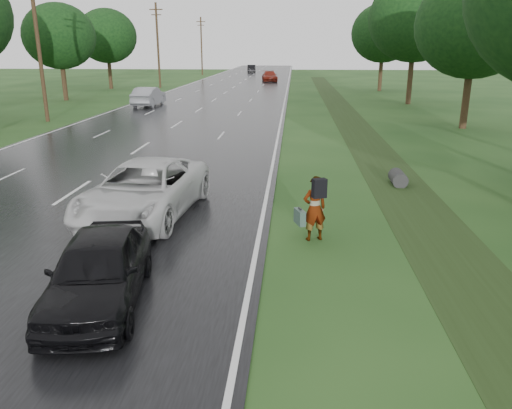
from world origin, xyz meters
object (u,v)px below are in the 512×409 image
Objects in this scene: dark_sedan at (98,269)px; silver_sedan at (149,97)px; white_pickup at (144,190)px; pedestrian at (314,208)px.

dark_sedan is 0.86× the size of silver_sedan.
silver_sedan is at bearing 95.68° from dark_sedan.
white_pickup reaches higher than silver_sedan.
dark_sedan is 35.11m from silver_sedan.
silver_sedan is (-8.04, 28.75, -0.01)m from white_pickup.
white_pickup is at bearing -37.06° from pedestrian.
dark_sedan is at bearing -77.67° from white_pickup.
dark_sedan is at bearing 21.19° from pedestrian.
dark_sedan is at bearing 106.32° from silver_sedan.
silver_sedan is (-8.68, 34.02, 0.09)m from dark_sedan.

